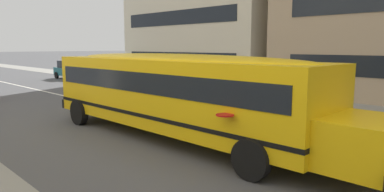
# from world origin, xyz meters

# --- Properties ---
(ground_plane) EXTENTS (400.00, 400.00, 0.00)m
(ground_plane) POSITION_xyz_m (0.00, 0.00, 0.00)
(ground_plane) COLOR #4C4C4F
(sidewalk_far) EXTENTS (120.00, 3.00, 0.01)m
(sidewalk_far) POSITION_xyz_m (0.00, 8.00, 0.01)
(sidewalk_far) COLOR gray
(sidewalk_far) RESTS_ON ground_plane
(lane_centreline) EXTENTS (110.00, 0.16, 0.01)m
(lane_centreline) POSITION_xyz_m (0.00, 0.00, 0.00)
(lane_centreline) COLOR silver
(lane_centreline) RESTS_ON ground_plane
(school_bus) EXTENTS (12.06, 2.85, 2.69)m
(school_bus) POSITION_xyz_m (2.49, -1.79, 1.60)
(school_bus) COLOR yellow
(school_bus) RESTS_ON ground_plane
(parked_car_teal_past_driveway) EXTENTS (3.91, 1.90, 1.64)m
(parked_car_teal_past_driveway) POSITION_xyz_m (-19.78, 5.38, 0.84)
(parked_car_teal_past_driveway) COLOR #195B66
(parked_car_teal_past_driveway) RESTS_ON ground_plane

